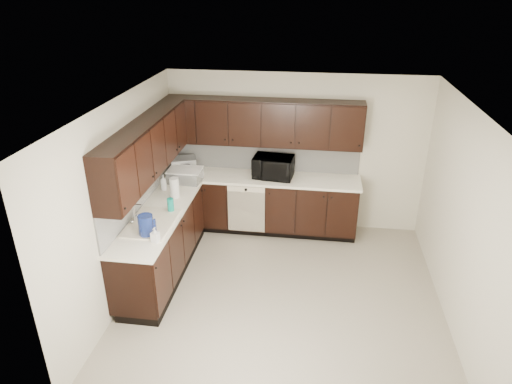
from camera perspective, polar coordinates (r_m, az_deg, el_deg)
floor at (r=6.09m, az=3.33°, el=-12.79°), size 4.00×4.00×0.00m
ceiling at (r=4.97m, az=4.05°, el=10.63°), size 4.00×4.00×0.00m
wall_back at (r=7.25m, az=4.96°, el=4.92°), size 4.00×0.02×2.50m
wall_left at (r=5.89m, az=-16.13°, el=-0.95°), size 0.02×4.00×2.50m
wall_right at (r=5.66m, az=24.31°, el=-3.39°), size 0.02×4.00×2.50m
wall_front at (r=3.76m, az=1.03°, el=-16.28°), size 4.00×0.02×2.50m
lower_cabinets at (r=6.91m, az=-4.13°, el=-3.73°), size 3.00×2.80×0.90m
countertop at (r=6.68m, az=-4.28°, el=0.07°), size 3.03×2.83×0.04m
backsplash at (r=6.81m, az=-5.71°, el=2.91°), size 3.00×2.80×0.48m
upper_cabinets at (r=6.48m, az=-5.17°, el=7.31°), size 3.00×2.80×0.70m
dishwasher at (r=7.06m, az=-1.22°, el=-1.80°), size 0.58×0.04×0.78m
sink at (r=5.93m, az=-12.92°, el=-4.41°), size 0.54×0.82×0.42m
microwave at (r=7.04m, az=2.17°, el=3.14°), size 0.64×0.47×0.33m
soap_bottle_a at (r=5.46m, az=-12.51°, el=-5.24°), size 0.10×0.10×0.18m
soap_bottle_b at (r=6.75m, az=-11.48°, el=1.17°), size 0.10×0.10×0.24m
toaster_oven at (r=7.33m, az=-9.04°, el=3.34°), size 0.46×0.40×0.24m
storage_bin at (r=7.00m, az=-8.86°, el=2.05°), size 0.50×0.38×0.19m
blue_pitcher at (r=5.59m, az=-13.58°, el=-4.12°), size 0.24×0.24×0.27m
teal_tumbler at (r=6.10m, az=-10.62°, el=-1.64°), size 0.10×0.10×0.19m
paper_towel_roll at (r=6.48m, az=-10.15°, el=0.52°), size 0.15×0.15×0.29m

